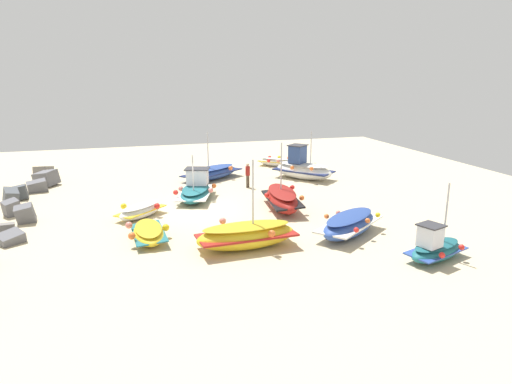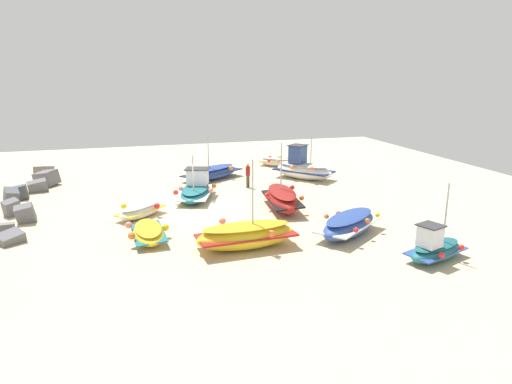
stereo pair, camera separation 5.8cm
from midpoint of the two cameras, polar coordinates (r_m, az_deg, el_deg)
ground_plane at (r=27.85m, az=-7.24°, el=-1.98°), size 50.31×50.31×0.00m
fishing_boat_0 at (r=29.76m, az=-7.41°, el=0.27°), size 4.70×3.13×3.00m
fishing_boat_1 at (r=21.47m, az=21.44°, el=-6.52°), size 2.21×3.33×3.40m
fishing_boat_2 at (r=35.13m, az=-5.45°, el=2.43°), size 4.54×5.25×3.67m
fishing_boat_3 at (r=27.24m, az=3.29°, el=-0.84°), size 4.76×2.24×4.03m
fishing_boat_4 at (r=21.30m, az=-1.16°, el=-5.37°), size 2.38×4.83×4.21m
fishing_boat_5 at (r=23.44m, az=11.56°, el=-3.93°), size 4.03×4.60×1.10m
fishing_boat_6 at (r=23.05m, az=-13.19°, el=-4.91°), size 3.52×2.09×0.79m
fishing_boat_7 at (r=39.79m, az=2.61°, el=3.78°), size 2.94×3.18×0.86m
fishing_boat_8 at (r=35.20m, az=5.91°, el=2.92°), size 4.77×4.43×3.69m
fishing_boat_9 at (r=26.60m, az=-14.07°, el=-2.23°), size 3.03×3.07×0.86m
person_walking at (r=32.25m, az=-0.97°, el=2.30°), size 0.32×0.32×1.75m
breakwater_rocks at (r=28.15m, az=-28.03°, el=-2.50°), size 23.40×2.94×1.31m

